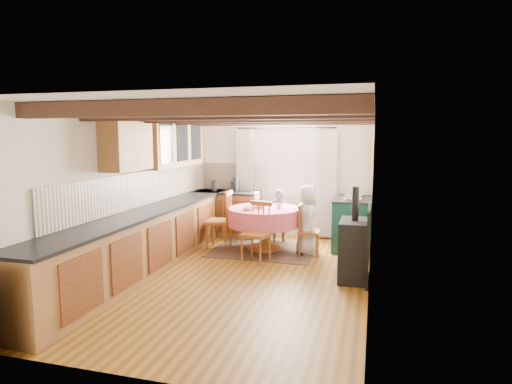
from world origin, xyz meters
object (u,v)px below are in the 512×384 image
(child_far, at_px, (279,216))
(aga_range, at_px, (352,223))
(chair_left, at_px, (219,219))
(chair_near, at_px, (256,232))
(cup, at_px, (279,206))
(dining_table, at_px, (264,229))
(cast_iron_stove, at_px, (354,234))
(child_right, at_px, (307,220))
(chair_right, at_px, (309,230))

(child_far, bearing_deg, aga_range, 175.76)
(chair_left, bearing_deg, chair_near, 48.12)
(cup, bearing_deg, aga_range, 23.70)
(dining_table, xyz_separation_m, cast_iron_stove, (1.62, -1.18, 0.28))
(child_right, relative_size, cup, 11.45)
(chair_left, height_order, child_right, child_right)
(cast_iron_stove, distance_m, child_right, 1.44)
(dining_table, bearing_deg, cast_iron_stove, -35.98)
(dining_table, distance_m, child_right, 0.80)
(dining_table, distance_m, chair_near, 0.71)
(aga_range, bearing_deg, cup, -156.30)
(chair_left, height_order, aga_range, chair_left)
(dining_table, height_order, chair_right, chair_right)
(chair_right, xyz_separation_m, child_right, (-0.05, 0.08, 0.16))
(chair_near, bearing_deg, dining_table, 107.38)
(chair_left, distance_m, child_far, 1.19)
(aga_range, distance_m, cast_iron_stove, 1.75)
(dining_table, xyz_separation_m, child_right, (0.77, -0.02, 0.22))
(aga_range, bearing_deg, child_right, -142.42)
(chair_left, bearing_deg, aga_range, 99.28)
(dining_table, xyz_separation_m, cup, (0.27, 0.01, 0.44))
(dining_table, distance_m, cast_iron_stove, 2.02)
(chair_left, bearing_deg, cast_iron_stove, 60.58)
(cast_iron_stove, height_order, child_right, cast_iron_stove)
(dining_table, relative_size, cup, 12.14)
(aga_range, relative_size, child_far, 1.00)
(dining_table, bearing_deg, chair_left, -178.77)
(cast_iron_stove, relative_size, child_far, 1.30)
(chair_left, distance_m, cup, 1.16)
(dining_table, bearing_deg, child_far, 80.34)
(chair_near, bearing_deg, aga_range, 54.57)
(chair_right, relative_size, child_far, 0.86)
(cast_iron_stove, height_order, cup, cast_iron_stove)
(chair_right, height_order, cup, chair_right)
(dining_table, height_order, chair_near, chair_near)
(child_far, height_order, child_right, child_right)
(dining_table, bearing_deg, cup, 1.74)
(child_right, bearing_deg, chair_near, 113.89)
(child_far, relative_size, child_right, 0.85)
(chair_right, distance_m, child_right, 0.18)
(cast_iron_stove, bearing_deg, aga_range, 93.64)
(aga_range, xyz_separation_m, cast_iron_stove, (0.11, -1.73, 0.20))
(chair_right, distance_m, cup, 0.67)
(aga_range, bearing_deg, chair_near, -139.44)
(chair_left, relative_size, chair_right, 1.19)
(cast_iron_stove, bearing_deg, dining_table, 144.02)
(child_far, xyz_separation_m, child_right, (0.65, -0.70, 0.09))
(chair_near, xyz_separation_m, child_far, (0.07, 1.38, 0.02))
(cup, bearing_deg, child_far, 103.12)
(aga_range, distance_m, child_far, 1.40)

